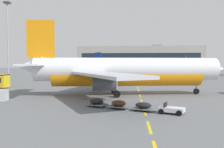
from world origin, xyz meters
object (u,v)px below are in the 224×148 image
at_px(airliner_foreground, 124,71).
at_px(uld_cargo_container, 1,95).
at_px(apron_light_mast_near, 8,32).
at_px(airliner_mid_left, 184,67).
at_px(airliner_far_center, 82,67).
at_px(baggage_train, 131,105).

height_order(airliner_foreground, uld_cargo_container, airliner_foreground).
height_order(airliner_foreground, apron_light_mast_near, apron_light_mast_near).
bearing_deg(airliner_mid_left, airliner_far_center, -171.22).
distance_m(airliner_mid_left, uld_cargo_container, 107.79).
bearing_deg(uld_cargo_container, apron_light_mast_near, 116.45).
xyz_separation_m(airliner_foreground, airliner_mid_left, (29.27, 89.95, -0.87)).
bearing_deg(airliner_far_center, apron_light_mast_near, -103.85).
distance_m(airliner_foreground, baggage_train, 13.18).
distance_m(airliner_foreground, airliner_mid_left, 94.60).
relative_size(airliner_mid_left, airliner_far_center, 0.98).
bearing_deg(airliner_foreground, baggage_train, -84.54).
distance_m(airliner_foreground, uld_cargo_container, 18.85).
height_order(airliner_mid_left, airliner_far_center, airliner_far_center).
height_order(airliner_foreground, airliner_mid_left, airliner_foreground).
bearing_deg(airliner_foreground, uld_cargo_container, -156.72).
xyz_separation_m(baggage_train, apron_light_mast_near, (-37.42, 43.79, 14.38)).
bearing_deg(airliner_mid_left, airliner_foreground, -108.02).
xyz_separation_m(airliner_foreground, uld_cargo_container, (-17.07, -7.34, -3.15)).
bearing_deg(apron_light_mast_near, airliner_far_center, 76.15).
height_order(airliner_far_center, baggage_train, airliner_far_center).
relative_size(airliner_foreground, baggage_train, 3.08).
bearing_deg(airliner_far_center, airliner_mid_left, 8.78).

